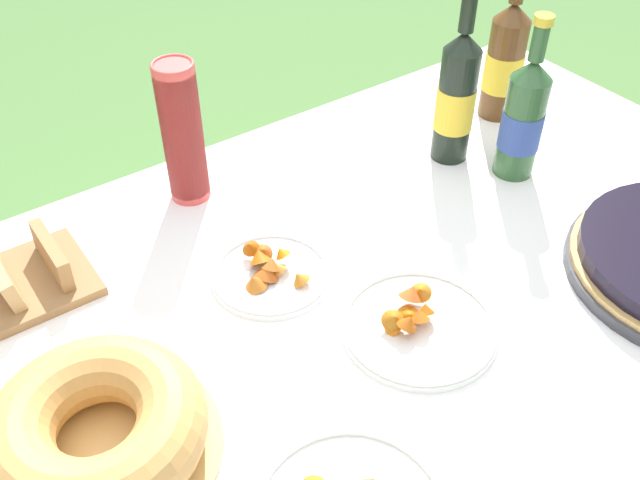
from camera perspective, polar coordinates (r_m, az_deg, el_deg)
The scene contains 10 objects.
garden_table at distance 1.17m, azimuth 1.95°, elevation -7.46°, with size 1.78×1.02×0.76m.
tablecloth at distance 1.13m, azimuth 2.01°, elevation -5.60°, with size 1.79×1.03×0.10m.
bundt_cake at distance 0.95m, azimuth -17.41°, elevation -14.27°, with size 0.31×0.31×0.10m.
cup_stack at distance 1.28m, azimuth -10.95°, elevation 8.34°, with size 0.07×0.07×0.27m.
cider_bottle_green at distance 1.38m, azimuth 15.93°, elevation 9.33°, with size 0.08×0.08×0.31m.
cider_bottle_amber at distance 1.56m, azimuth 14.56°, elevation 13.69°, with size 0.08×0.08×0.33m.
juice_bottle_red at distance 1.39m, azimuth 10.85°, elevation 11.17°, with size 0.07×0.07×0.34m.
snack_plate_near at distance 1.08m, azimuth 7.82°, elevation -6.67°, with size 0.24×0.24×0.06m.
snack_plate_far at distance 1.15m, azimuth -4.01°, elevation -2.55°, with size 0.20×0.20×0.06m.
bread_board at distance 1.22m, azimuth -23.89°, elevation -3.32°, with size 0.26×0.18×0.07m.
Camera 1 is at (-0.48, -0.61, 1.57)m, focal length 40.00 mm.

